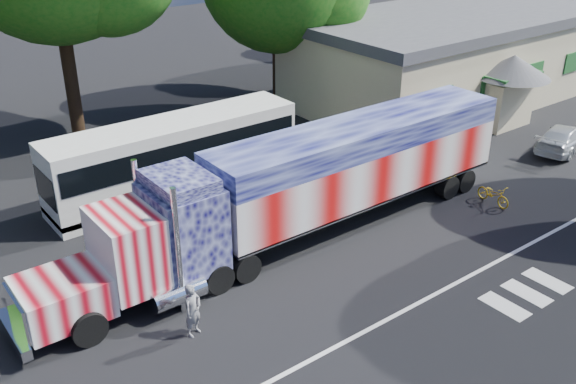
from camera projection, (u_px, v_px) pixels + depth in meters
ground at (340, 270)px, 22.48m from camera, size 100.00×100.00×0.00m
lane_markings at (457, 303)px, 20.72m from camera, size 30.00×2.67×0.01m
semi_truck at (310, 183)px, 23.76m from camera, size 20.30×3.21×4.33m
coach_bus at (175, 156)px, 27.47m from camera, size 11.15×2.59×3.24m
hall_building at (465, 53)px, 39.97m from camera, size 22.40×12.80×5.20m
parked_car at (564, 138)px, 32.25m from camera, size 4.67×2.71×1.27m
woman at (193, 310)px, 18.96m from camera, size 0.74×0.61×1.73m
bicycle at (493, 194)px, 26.93m from camera, size 0.73×1.71×0.87m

